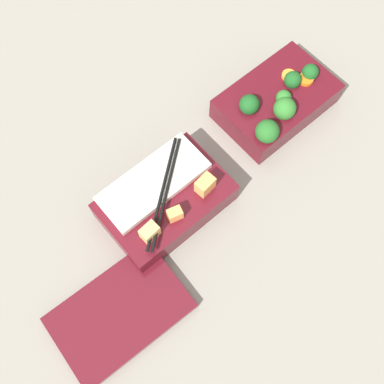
# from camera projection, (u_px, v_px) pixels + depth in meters

# --- Properties ---
(ground_plane) EXTENTS (3.00, 3.00, 0.00)m
(ground_plane) POSITION_uv_depth(u_px,v_px,m) (223.00, 148.00, 0.81)
(ground_plane) COLOR gray
(bento_tray_vegetable) EXTENTS (0.21, 0.13, 0.08)m
(bento_tray_vegetable) POSITION_uv_depth(u_px,v_px,m) (277.00, 102.00, 0.81)
(bento_tray_vegetable) COLOR #510F19
(bento_tray_vegetable) RESTS_ON ground_plane
(bento_tray_rice) EXTENTS (0.21, 0.13, 0.08)m
(bento_tray_rice) POSITION_uv_depth(u_px,v_px,m) (165.00, 200.00, 0.74)
(bento_tray_rice) COLOR #510F19
(bento_tray_rice) RESTS_ON ground_plane
(bento_lid) EXTENTS (0.21, 0.14, 0.02)m
(bento_lid) POSITION_uv_depth(u_px,v_px,m) (120.00, 313.00, 0.69)
(bento_lid) COLOR #510F19
(bento_lid) RESTS_ON ground_plane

